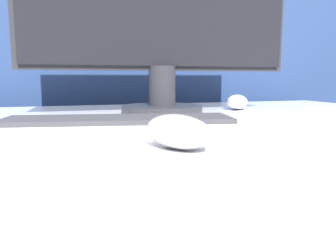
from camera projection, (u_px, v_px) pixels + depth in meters
The scene contains 5 objects.
partition_panel at pixel (106, 105), 1.24m from camera, with size 5.00×0.03×1.44m.
computer_mouse_near at pixel (176, 131), 0.42m from camera, with size 0.10×0.13×0.04m.
keyboard at pixel (119, 124), 0.56m from camera, with size 0.42×0.18×0.02m.
monitor at pixel (162, 14), 0.81m from camera, with size 0.70×0.21×0.46m.
computer_mouse_far at pixel (237, 102), 0.94m from camera, with size 0.10×0.12×0.04m.
Camera 1 is at (-0.13, -0.54, 0.82)m, focal length 35.00 mm.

